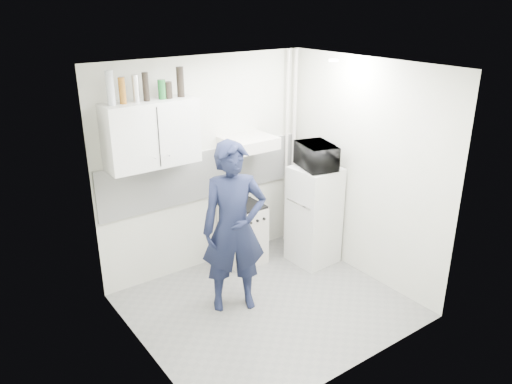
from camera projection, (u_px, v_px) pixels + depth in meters
floor at (268, 306)px, 5.54m from camera, size 2.80×2.80×0.00m
ceiling at (270, 67)px, 4.59m from camera, size 2.80×2.80×0.00m
wall_back at (206, 166)px, 6.01m from camera, size 2.80×0.00×2.80m
wall_left at (140, 233)px, 4.30m from camera, size 0.00×2.60×2.60m
wall_right at (364, 171)px, 5.83m from camera, size 0.00×2.60×2.60m
person at (234, 228)px, 5.23m from camera, size 0.81×0.69×1.88m
stove at (243, 234)px, 6.35m from camera, size 0.48×0.48×0.76m
fridge at (314, 215)px, 6.28m from camera, size 0.54×0.54×1.26m
stove_top at (243, 206)px, 6.20m from camera, size 0.46×0.46×0.03m
saucepan at (236, 203)px, 6.13m from camera, size 0.16×0.16×0.09m
microwave at (317, 156)px, 6.00m from camera, size 0.62×0.49×0.30m
bottle_a at (110, 88)px, 4.86m from camera, size 0.08×0.08×0.34m
bottle_b at (122, 91)px, 4.94m from camera, size 0.07×0.07×0.26m
bottle_c at (136, 89)px, 5.02m from camera, size 0.07×0.07×0.27m
bottle_d at (146, 87)px, 5.08m from camera, size 0.07×0.07×0.29m
canister_a at (162, 89)px, 5.19m from camera, size 0.08×0.08×0.20m
canister_b at (168, 90)px, 5.23m from camera, size 0.09×0.09×0.17m
bottle_e at (180, 82)px, 5.28m from camera, size 0.08×0.08×0.32m
upper_cabinet at (151, 134)px, 5.27m from camera, size 1.00×0.35×0.70m
range_hood at (249, 143)px, 5.97m from camera, size 0.60×0.50×0.14m
backsplash at (207, 174)px, 6.03m from camera, size 2.74×0.03×0.60m
pipe_a at (294, 149)px, 6.66m from camera, size 0.05×0.05×2.60m
pipe_b at (287, 151)px, 6.59m from camera, size 0.04×0.04×2.60m
ceiling_spot_fixture at (334, 60)px, 5.30m from camera, size 0.10×0.10×0.02m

